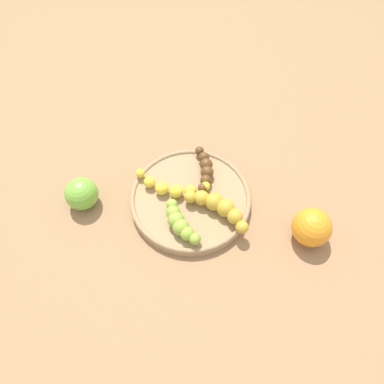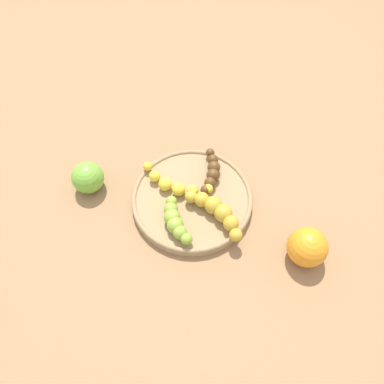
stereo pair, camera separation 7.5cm
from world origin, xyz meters
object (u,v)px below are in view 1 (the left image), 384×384
Objects in this scene: fruit_bowl at (192,199)px; banana_overripe at (207,168)px; banana_yellow at (172,187)px; orange_fruit at (313,227)px; banana_green at (181,223)px; apple_green at (83,195)px; banana_spotted at (220,207)px.

fruit_bowl is 2.13× the size of banana_overripe.
banana_yellow is 0.29m from orange_fruit.
banana_green is at bearing 27.91° from banana_yellow.
banana_overripe is 0.26m from apple_green.
orange_fruit reaches higher than apple_green.
orange_fruit is at bearing 79.96° from apple_green.
banana_green is 1.46× the size of apple_green.
banana_spotted is 1.88× the size of apple_green.
banana_green is (0.09, 0.02, 0.00)m from banana_yellow.
fruit_bowl is 1.61× the size of banana_yellow.
apple_green is (0.07, -0.25, 0.00)m from banana_overripe.
banana_overripe is 0.14m from banana_green.
orange_fruit is (0.01, 0.25, 0.00)m from banana_green.
banana_yellow reaches higher than fruit_bowl.
banana_overripe is (-0.10, -0.02, -0.00)m from banana_spotted.
banana_spotted is at bearing 174.12° from banana_green.
banana_spotted is 1.08× the size of banana_overripe.
apple_green is at bearing -168.12° from banana_overripe.
banana_green is 1.30× the size of orange_fruit.
banana_overripe is 0.75× the size of banana_yellow.
banana_yellow is at bearing -109.86° from orange_fruit.
banana_green is at bearing -114.18° from banana_overripe.
fruit_bowl is 3.71× the size of apple_green.
orange_fruit reaches higher than banana_spotted.
orange_fruit is at bearing 70.33° from fruit_bowl.
apple_green reaches higher than banana_green.
banana_overripe is at bearing 47.56° from banana_spotted.
banana_spotted is (0.03, 0.06, 0.03)m from fruit_bowl.
banana_green is at bearing 148.93° from banana_spotted.
banana_yellow is (0.05, -0.07, 0.00)m from banana_overripe.
apple_green is at bearing 117.49° from banana_spotted.
banana_spotted is 0.28m from apple_green.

